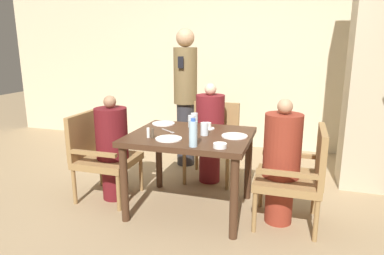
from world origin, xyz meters
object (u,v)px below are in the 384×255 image
chair_left_side (100,153)px  plate_dessert_center (235,136)px  diner_in_far_chair (210,132)px  glass_tall_mid (204,129)px  glass_tall_far (192,121)px  standing_host (185,94)px  teacup_with_saucer (208,126)px  chair_far_side (213,138)px  diner_in_right_chair (281,161)px  diner_in_left_chair (112,147)px  bowl_small (220,146)px  plate_main_left (169,139)px  water_bottle (193,133)px  plate_main_right (163,124)px  chair_right_side (298,173)px  glass_tall_near (194,119)px

chair_left_side → plate_dessert_center: 1.40m
diner_in_far_chair → glass_tall_mid: size_ratio=9.75×
chair_left_side → glass_tall_far: bearing=16.2°
standing_host → teacup_with_saucer: (0.55, -0.97, -0.16)m
plate_dessert_center → glass_tall_far: (-0.48, 0.24, 0.05)m
chair_far_side → standing_host: 0.72m
diner_in_right_chair → glass_tall_mid: 0.73m
diner_in_left_chair → glass_tall_mid: size_ratio=9.14×
chair_far_side → teacup_with_saucer: 0.71m
chair_left_side → diner_in_right_chair: diner_in_right_chair is taller
bowl_small → plate_main_left: bearing=166.8°
glass_tall_mid → diner_in_left_chair: bearing=179.6°
diner_in_far_chair → glass_tall_far: (-0.07, -0.47, 0.22)m
water_bottle → glass_tall_far: (-0.21, 0.64, -0.05)m
diner_in_far_chair → water_bottle: diner_in_far_chair is taller
chair_left_side → plate_dessert_center: chair_left_side is taller
diner_in_right_chair → glass_tall_far: size_ratio=9.53×
chair_left_side → chair_far_side: same height
diner_in_left_chair → bowl_small: bearing=-16.4°
standing_host → plate_main_right: 0.92m
chair_left_side → glass_tall_far: size_ratio=7.51×
chair_left_side → teacup_with_saucer: (1.07, 0.24, 0.30)m
diner_in_far_chair → glass_tall_mid: diner_in_far_chair is taller
chair_far_side → chair_right_side: same height
glass_tall_mid → teacup_with_saucer: bearing=98.0°
teacup_with_saucer → water_bottle: water_bottle is taller
diner_in_left_chair → diner_in_right_chair: size_ratio=0.96×
diner_in_right_chair → plate_main_right: (-1.21, 0.30, 0.18)m
diner_in_right_chair → plate_main_left: (-0.95, -0.23, 0.18)m
chair_right_side → plate_main_right: chair_right_side is taller
plate_main_right → diner_in_right_chair: bearing=-13.8°
glass_tall_near → chair_far_side: bearing=80.6°
plate_dessert_center → glass_tall_far: 0.53m
chair_left_side → diner_in_right_chair: size_ratio=0.79×
glass_tall_near → plate_main_left: bearing=-94.2°
diner_in_right_chair → standing_host: standing_host is taller
plate_main_left → glass_tall_mid: size_ratio=1.98×
chair_far_side → chair_left_side: bearing=-137.9°
water_bottle → bowl_small: bearing=7.6°
diner_in_far_chair → teacup_with_saucer: size_ratio=8.37×
diner_in_far_chair → standing_host: standing_host is taller
diner_in_left_chair → water_bottle: 1.08m
teacup_with_saucer → bowl_small: teacup_with_saucer is taller
diner_in_right_chair → plate_main_left: 1.00m
teacup_with_saucer → glass_tall_mid: size_ratio=1.16×
chair_left_side → plate_main_right: bearing=27.1°
teacup_with_saucer → glass_tall_far: size_ratio=1.16×
chair_far_side → diner_in_right_chair: (0.83, -0.88, 0.09)m
diner_in_right_chair → water_bottle: bearing=-151.3°
diner_in_left_chair → chair_right_side: bearing=-0.0°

